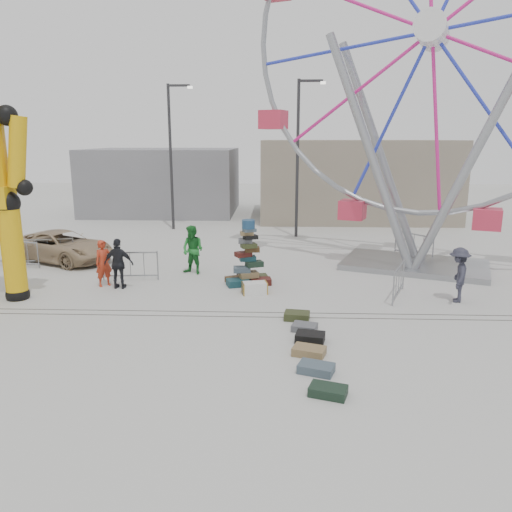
{
  "coord_description": "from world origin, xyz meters",
  "views": [
    {
      "loc": [
        1.89,
        -13.21,
        5.11
      ],
      "look_at": [
        1.28,
        2.24,
        1.46
      ],
      "focal_mm": 35.0,
      "sensor_mm": 36.0,
      "label": 1
    }
  ],
  "objects_px": {
    "pedestrian_grey": "(458,275)",
    "pedestrian_red": "(104,263)",
    "suitcase_tower": "(248,266)",
    "barricade_dummy_b": "(48,251)",
    "lamp_post_right": "(299,151)",
    "steamer_trunk": "(255,288)",
    "lamp_post_left": "(172,150)",
    "parked_suv": "(62,246)",
    "barricade_dummy_a": "(17,254)",
    "barricade_wheel_front": "(399,281)",
    "barricade_dummy_c": "(130,266)",
    "barricade_wheel_back": "(414,245)",
    "ferris_wheel": "(430,65)",
    "pedestrian_green": "(193,250)",
    "pedestrian_black": "(119,264)"
  },
  "relations": [
    {
      "from": "suitcase_tower",
      "to": "barricade_dummy_b",
      "type": "distance_m",
      "value": 8.82
    },
    {
      "from": "steamer_trunk",
      "to": "barricade_dummy_c",
      "type": "distance_m",
      "value": 4.86
    },
    {
      "from": "suitcase_tower",
      "to": "pedestrian_black",
      "type": "bearing_deg",
      "value": 173.39
    },
    {
      "from": "lamp_post_right",
      "to": "steamer_trunk",
      "type": "distance_m",
      "value": 11.15
    },
    {
      "from": "ferris_wheel",
      "to": "pedestrian_black",
      "type": "relative_size",
      "value": 8.94
    },
    {
      "from": "barricade_dummy_c",
      "to": "barricade_wheel_back",
      "type": "height_order",
      "value": "same"
    },
    {
      "from": "barricade_dummy_b",
      "to": "barricade_dummy_c",
      "type": "bearing_deg",
      "value": -42.84
    },
    {
      "from": "suitcase_tower",
      "to": "steamer_trunk",
      "type": "height_order",
      "value": "suitcase_tower"
    },
    {
      "from": "lamp_post_right",
      "to": "pedestrian_grey",
      "type": "height_order",
      "value": "lamp_post_right"
    },
    {
      "from": "barricade_dummy_b",
      "to": "pedestrian_red",
      "type": "height_order",
      "value": "pedestrian_red"
    },
    {
      "from": "pedestrian_grey",
      "to": "pedestrian_red",
      "type": "bearing_deg",
      "value": -79.45
    },
    {
      "from": "pedestrian_red",
      "to": "pedestrian_black",
      "type": "bearing_deg",
      "value": -63.97
    },
    {
      "from": "pedestrian_red",
      "to": "pedestrian_black",
      "type": "distance_m",
      "value": 0.68
    },
    {
      "from": "parked_suv",
      "to": "lamp_post_left",
      "type": "bearing_deg",
      "value": 2.33
    },
    {
      "from": "barricade_dummy_c",
      "to": "pedestrian_grey",
      "type": "height_order",
      "value": "pedestrian_grey"
    },
    {
      "from": "barricade_dummy_c",
      "to": "ferris_wheel",
      "type": "bearing_deg",
      "value": 7.98
    },
    {
      "from": "suitcase_tower",
      "to": "pedestrian_grey",
      "type": "bearing_deg",
      "value": -30.29
    },
    {
      "from": "ferris_wheel",
      "to": "steamer_trunk",
      "type": "distance_m",
      "value": 10.58
    },
    {
      "from": "barricade_dummy_b",
      "to": "barricade_wheel_back",
      "type": "relative_size",
      "value": 1.0
    },
    {
      "from": "lamp_post_left",
      "to": "parked_suv",
      "type": "bearing_deg",
      "value": -112.46
    },
    {
      "from": "steamer_trunk",
      "to": "pedestrian_red",
      "type": "height_order",
      "value": "pedestrian_red"
    },
    {
      "from": "suitcase_tower",
      "to": "parked_suv",
      "type": "height_order",
      "value": "suitcase_tower"
    },
    {
      "from": "suitcase_tower",
      "to": "barricade_wheel_back",
      "type": "bearing_deg",
      "value": 15.5
    },
    {
      "from": "barricade_wheel_back",
      "to": "parked_suv",
      "type": "relative_size",
      "value": 0.43
    },
    {
      "from": "barricade_wheel_front",
      "to": "barricade_dummy_c",
      "type": "bearing_deg",
      "value": 102.62
    },
    {
      "from": "pedestrian_green",
      "to": "barricade_wheel_back",
      "type": "bearing_deg",
      "value": 44.62
    },
    {
      "from": "barricade_dummy_b",
      "to": "pedestrian_black",
      "type": "bearing_deg",
      "value": -53.2
    },
    {
      "from": "pedestrian_green",
      "to": "parked_suv",
      "type": "xyz_separation_m",
      "value": [
        -5.9,
        1.8,
        -0.29
      ]
    },
    {
      "from": "barricade_dummy_a",
      "to": "barricade_dummy_b",
      "type": "relative_size",
      "value": 1.0
    },
    {
      "from": "barricade_wheel_front",
      "to": "steamer_trunk",
      "type": "bearing_deg",
      "value": 110.18
    },
    {
      "from": "barricade_wheel_front",
      "to": "suitcase_tower",
      "type": "bearing_deg",
      "value": 97.41
    },
    {
      "from": "suitcase_tower",
      "to": "pedestrian_green",
      "type": "distance_m",
      "value": 2.55
    },
    {
      "from": "steamer_trunk",
      "to": "barricade_wheel_front",
      "type": "xyz_separation_m",
      "value": [
        4.75,
        -0.19,
        0.36
      ]
    },
    {
      "from": "ferris_wheel",
      "to": "barricade_dummy_a",
      "type": "bearing_deg",
      "value": -157.04
    },
    {
      "from": "barricade_dummy_a",
      "to": "barricade_wheel_front",
      "type": "relative_size",
      "value": 1.0
    },
    {
      "from": "pedestrian_red",
      "to": "pedestrian_black",
      "type": "relative_size",
      "value": 0.94
    },
    {
      "from": "pedestrian_black",
      "to": "steamer_trunk",
      "type": "bearing_deg",
      "value": 177.67
    },
    {
      "from": "lamp_post_right",
      "to": "barricade_wheel_back",
      "type": "relative_size",
      "value": 4.0
    },
    {
      "from": "barricade_dummy_b",
      "to": "pedestrian_green",
      "type": "bearing_deg",
      "value": -25.31
    },
    {
      "from": "barricade_wheel_front",
      "to": "parked_suv",
      "type": "relative_size",
      "value": 0.43
    },
    {
      "from": "barricade_dummy_b",
      "to": "parked_suv",
      "type": "bearing_deg",
      "value": 42.42
    },
    {
      "from": "pedestrian_red",
      "to": "pedestrian_green",
      "type": "distance_m",
      "value": 3.36
    },
    {
      "from": "pedestrian_red",
      "to": "pedestrian_black",
      "type": "xyz_separation_m",
      "value": [
        0.62,
        -0.28,
        0.06
      ]
    },
    {
      "from": "ferris_wheel",
      "to": "pedestrian_green",
      "type": "xyz_separation_m",
      "value": [
        -8.82,
        -1.31,
        -6.83
      ]
    },
    {
      "from": "barricade_dummy_c",
      "to": "pedestrian_black",
      "type": "distance_m",
      "value": 1.07
    },
    {
      "from": "pedestrian_red",
      "to": "barricade_wheel_front",
      "type": "bearing_deg",
      "value": -45.08
    },
    {
      "from": "ferris_wheel",
      "to": "barricade_wheel_front",
      "type": "xyz_separation_m",
      "value": [
        -1.6,
        -3.95,
        -7.22
      ]
    },
    {
      "from": "barricade_dummy_a",
      "to": "pedestrian_green",
      "type": "distance_m",
      "value": 7.37
    },
    {
      "from": "pedestrian_red",
      "to": "pedestrian_grey",
      "type": "height_order",
      "value": "pedestrian_grey"
    },
    {
      "from": "steamer_trunk",
      "to": "barricade_dummy_c",
      "type": "height_order",
      "value": "barricade_dummy_c"
    }
  ]
}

